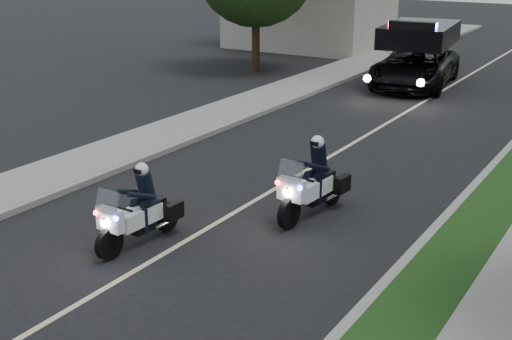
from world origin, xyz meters
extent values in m
plane|color=black|center=(0.00, 0.00, 0.00)|extent=(120.00, 120.00, 0.00)
cube|color=gray|center=(4.10, 10.00, 0.07)|extent=(0.20, 60.00, 0.15)
cube|color=gray|center=(-4.10, 10.00, 0.07)|extent=(0.20, 60.00, 0.15)
cube|color=gray|center=(-5.20, 10.00, 0.08)|extent=(2.00, 60.00, 0.16)
cube|color=#BFB78C|center=(0.00, 10.00, 0.00)|extent=(0.12, 50.00, 0.01)
imported|color=black|center=(-1.30, 18.67, 0.00)|extent=(3.53, 6.31, 2.92)
imported|color=black|center=(-2.46, 23.87, 0.00)|extent=(0.68, 1.86, 0.97)
imported|color=black|center=(-2.46, 23.87, 0.00)|extent=(0.60, 0.42, 1.59)
camera|label=1|loc=(7.68, -8.07, 5.68)|focal=47.43mm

